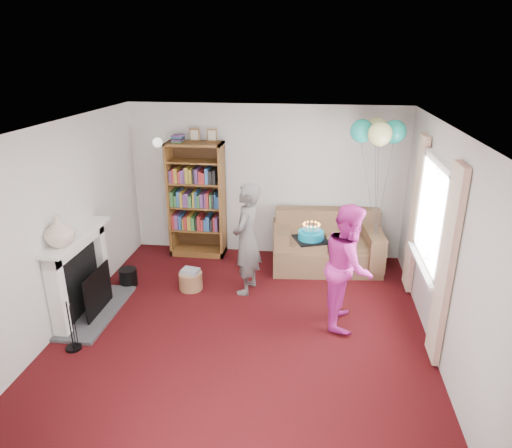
# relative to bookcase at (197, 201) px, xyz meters

# --- Properties ---
(ground) EXTENTS (5.00, 5.00, 0.00)m
(ground) POSITION_rel_bookcase_xyz_m (1.12, -2.30, -0.94)
(ground) COLOR #360908
(ground) RESTS_ON ground
(wall_back) EXTENTS (4.50, 0.02, 2.50)m
(wall_back) POSITION_rel_bookcase_xyz_m (1.12, 0.21, 0.31)
(wall_back) COLOR silver
(wall_back) RESTS_ON ground
(wall_left) EXTENTS (0.02, 5.00, 2.50)m
(wall_left) POSITION_rel_bookcase_xyz_m (-1.14, -2.30, 0.31)
(wall_left) COLOR silver
(wall_left) RESTS_ON ground
(wall_right) EXTENTS (0.02, 5.00, 2.50)m
(wall_right) POSITION_rel_bookcase_xyz_m (3.38, -2.30, 0.31)
(wall_right) COLOR silver
(wall_right) RESTS_ON ground
(ceiling) EXTENTS (4.50, 5.00, 0.01)m
(ceiling) POSITION_rel_bookcase_xyz_m (1.12, -2.30, 1.57)
(ceiling) COLOR white
(ceiling) RESTS_ON wall_back
(fireplace) EXTENTS (0.55, 1.80, 1.12)m
(fireplace) POSITION_rel_bookcase_xyz_m (-0.97, -2.11, -0.43)
(fireplace) COLOR #3F3F42
(fireplace) RESTS_ON ground
(window_bay) EXTENTS (0.14, 2.02, 2.20)m
(window_bay) POSITION_rel_bookcase_xyz_m (3.33, -1.70, 0.26)
(window_bay) COLOR white
(window_bay) RESTS_ON ground
(wall_sconce) EXTENTS (0.16, 0.23, 0.16)m
(wall_sconce) POSITION_rel_bookcase_xyz_m (-0.63, 0.06, 0.94)
(wall_sconce) COLOR gold
(wall_sconce) RESTS_ON ground
(bookcase) EXTENTS (0.91, 0.42, 2.12)m
(bookcase) POSITION_rel_bookcase_xyz_m (0.00, 0.00, 0.00)
(bookcase) COLOR #472B14
(bookcase) RESTS_ON ground
(sofa) EXTENTS (1.68, 0.89, 0.89)m
(sofa) POSITION_rel_bookcase_xyz_m (2.15, -0.23, -0.60)
(sofa) COLOR brown
(sofa) RESTS_ON ground
(wicker_basket) EXTENTS (0.34, 0.34, 0.32)m
(wicker_basket) POSITION_rel_bookcase_xyz_m (0.20, -1.29, -0.80)
(wicker_basket) COLOR #A6734D
(wicker_basket) RESTS_ON ground
(person_striped) EXTENTS (0.48, 0.64, 1.61)m
(person_striped) POSITION_rel_bookcase_xyz_m (1.02, -1.23, -0.13)
(person_striped) COLOR black
(person_striped) RESTS_ON ground
(person_magenta) EXTENTS (0.64, 0.80, 1.58)m
(person_magenta) POSITION_rel_bookcase_xyz_m (2.38, -1.86, -0.15)
(person_magenta) COLOR #D52A9F
(person_magenta) RESTS_ON ground
(birthday_cake) EXTENTS (0.39, 0.39, 0.22)m
(birthday_cake) POSITION_rel_bookcase_xyz_m (1.91, -1.69, 0.16)
(birthday_cake) COLOR black
(birthday_cake) RESTS_ON ground
(balloons) EXTENTS (0.77, 0.77, 1.72)m
(balloons) POSITION_rel_bookcase_xyz_m (2.76, -0.49, 1.28)
(balloons) COLOR #3F3F3F
(balloons) RESTS_ON ground
(mantel_vase) EXTENTS (0.45, 0.45, 0.36)m
(mantel_vase) POSITION_rel_bookcase_xyz_m (-1.00, -2.45, 0.37)
(mantel_vase) COLOR beige
(mantel_vase) RESTS_ON fireplace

